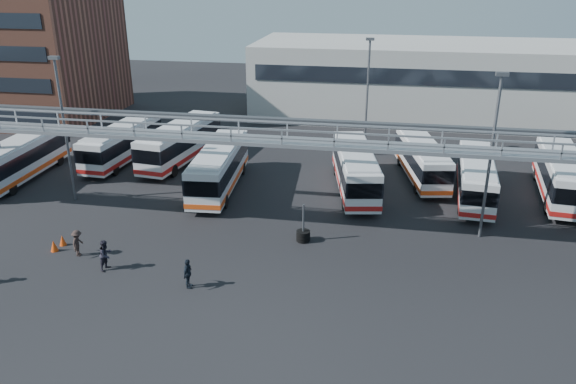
% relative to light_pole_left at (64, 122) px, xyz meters
% --- Properties ---
extents(ground, '(140.00, 140.00, 0.00)m').
position_rel_light_pole_left_xyz_m(ground, '(16.00, -8.00, -5.73)').
color(ground, black).
rests_on(ground, ground).
extents(gantry, '(51.40, 5.15, 7.10)m').
position_rel_light_pole_left_xyz_m(gantry, '(16.00, -2.13, -0.22)').
color(gantry, '#989BA0').
rests_on(gantry, ground).
extents(apartment_building, '(18.00, 15.00, 16.00)m').
position_rel_light_pole_left_xyz_m(apartment_building, '(-18.00, 22.00, 2.27)').
color(apartment_building, brown).
rests_on(apartment_building, ground).
extents(warehouse, '(42.00, 14.00, 8.00)m').
position_rel_light_pole_left_xyz_m(warehouse, '(28.00, 30.00, -1.73)').
color(warehouse, '#9E9E99').
rests_on(warehouse, ground).
extents(light_pole_left, '(0.70, 0.35, 10.21)m').
position_rel_light_pole_left_xyz_m(light_pole_left, '(0.00, 0.00, 0.00)').
color(light_pole_left, '#4C4F54').
rests_on(light_pole_left, ground).
extents(light_pole_mid, '(0.70, 0.35, 10.21)m').
position_rel_light_pole_left_xyz_m(light_pole_mid, '(28.00, -1.00, 0.00)').
color(light_pole_mid, '#4C4F54').
rests_on(light_pole_mid, ground).
extents(light_pole_back, '(0.70, 0.35, 10.21)m').
position_rel_light_pole_left_xyz_m(light_pole_back, '(20.00, 14.00, 0.00)').
color(light_pole_back, '#4C4F54').
rests_on(light_pole_back, ground).
extents(bus_0, '(2.84, 10.68, 3.22)m').
position_rel_light_pole_left_xyz_m(bus_0, '(-6.20, 3.27, -3.95)').
color(bus_0, silver).
rests_on(bus_0, ground).
extents(bus_1, '(3.00, 10.47, 3.14)m').
position_rel_light_pole_left_xyz_m(bus_1, '(-0.33, 8.57, -3.99)').
color(bus_1, silver).
rests_on(bus_1, ground).
extents(bus_2, '(3.92, 11.22, 3.34)m').
position_rel_light_pole_left_xyz_m(bus_2, '(4.61, 9.39, -3.88)').
color(bus_2, silver).
rests_on(bus_2, ground).
extents(bus_3, '(3.33, 11.02, 3.30)m').
position_rel_light_pole_left_xyz_m(bus_3, '(9.73, 3.84, -3.90)').
color(bus_3, silver).
rests_on(bus_3, ground).
extents(bus_5, '(4.41, 10.99, 3.25)m').
position_rel_light_pole_left_xyz_m(bus_5, '(19.74, 5.36, -3.93)').
color(bus_5, silver).
rests_on(bus_5, ground).
extents(bus_6, '(4.17, 10.23, 3.03)m').
position_rel_light_pole_left_xyz_m(bus_6, '(24.71, 8.85, -4.05)').
color(bus_6, silver).
rests_on(bus_6, ground).
extents(bus_7, '(3.11, 10.16, 3.04)m').
position_rel_light_pole_left_xyz_m(bus_7, '(28.37, 5.40, -4.05)').
color(bus_7, silver).
rests_on(bus_7, ground).
extents(bus_8, '(3.63, 10.93, 3.26)m').
position_rel_light_pole_left_xyz_m(bus_8, '(34.39, 6.70, -3.92)').
color(bus_8, silver).
rests_on(bus_8, ground).
extents(pedestrian_b, '(0.84, 0.98, 1.77)m').
position_rel_light_pole_left_xyz_m(pedestrian_b, '(7.05, -8.94, -4.84)').
color(pedestrian_b, '#211F2B').
rests_on(pedestrian_b, ground).
extents(pedestrian_c, '(0.71, 1.09, 1.60)m').
position_rel_light_pole_left_xyz_m(pedestrian_c, '(4.69, -7.76, -4.93)').
color(pedestrian_c, '#2F231F').
rests_on(pedestrian_c, ground).
extents(pedestrian_d, '(0.40, 0.96, 1.64)m').
position_rel_light_pole_left_xyz_m(pedestrian_d, '(12.17, -9.97, -4.91)').
color(pedestrian_d, black).
rests_on(pedestrian_d, ground).
extents(cone_left, '(0.54, 0.54, 0.66)m').
position_rel_light_pole_left_xyz_m(cone_left, '(3.04, -6.75, -5.40)').
color(cone_left, '#DC420C').
rests_on(cone_left, ground).
extents(cone_right, '(0.55, 0.55, 0.69)m').
position_rel_light_pole_left_xyz_m(cone_right, '(2.96, -7.53, -5.38)').
color(cone_right, '#DC420C').
rests_on(cone_right, ground).
extents(tire_stack, '(0.85, 0.85, 2.42)m').
position_rel_light_pole_left_xyz_m(tire_stack, '(17.26, -3.58, -5.32)').
color(tire_stack, black).
rests_on(tire_stack, ground).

